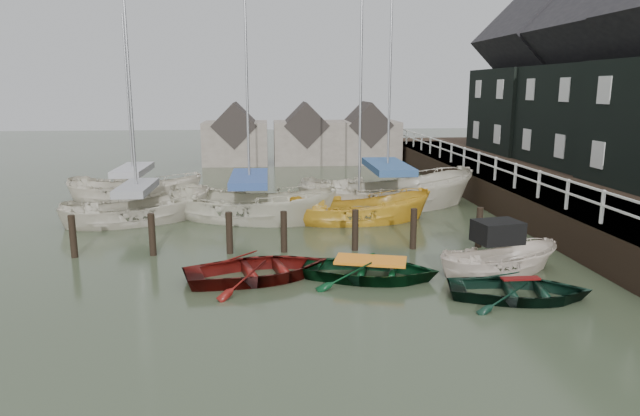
{
  "coord_description": "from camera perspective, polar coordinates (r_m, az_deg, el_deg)",
  "views": [
    {
      "loc": [
        -1.65,
        -15.42,
        5.41
      ],
      "look_at": [
        0.04,
        3.4,
        1.4
      ],
      "focal_mm": 32.0,
      "sensor_mm": 36.0,
      "label": 1
    }
  ],
  "objects": [
    {
      "name": "sailboat_d",
      "position": [
        26.45,
        6.69,
        0.22
      ],
      "size": [
        8.56,
        3.92,
        12.44
      ],
      "rotation": [
        0.0,
        0.0,
        1.67
      ],
      "color": "beige",
      "rests_on": "ground"
    },
    {
      "name": "rowboat_red",
      "position": [
        16.64,
        -6.12,
        -7.06
      ],
      "size": [
        4.81,
        3.96,
        0.87
      ],
      "primitive_type": "imported",
      "rotation": [
        0.0,
        0.0,
        1.83
      ],
      "color": "#530E0B",
      "rests_on": "ground"
    },
    {
      "name": "sailboat_e",
      "position": [
        28.98,
        -18.01,
        0.75
      ],
      "size": [
        7.0,
        3.57,
        9.99
      ],
      "rotation": [
        0.0,
        0.0,
        1.41
      ],
      "color": "beige",
      "rests_on": "ground"
    },
    {
      "name": "rowboat_dkgreen",
      "position": [
        15.95,
        19.28,
        -8.55
      ],
      "size": [
        4.1,
        3.3,
        0.76
      ],
      "primitive_type": "imported",
      "rotation": [
        0.0,
        0.0,
        1.36
      ],
      "color": "black",
      "rests_on": "ground"
    },
    {
      "name": "far_sheds",
      "position": [
        41.65,
        -1.72,
        7.09
      ],
      "size": [
        14.0,
        4.08,
        4.39
      ],
      "color": "#665B51",
      "rests_on": "ground"
    },
    {
      "name": "sailboat_b",
      "position": [
        24.02,
        -6.98,
        -0.98
      ],
      "size": [
        8.03,
        5.42,
        12.09
      ],
      "rotation": [
        0.0,
        0.0,
        1.19
      ],
      "color": "beige",
      "rests_on": "ground"
    },
    {
      "name": "rowboat_green",
      "position": [
        16.62,
        5.05,
        -7.07
      ],
      "size": [
        4.5,
        3.73,
        0.81
      ],
      "primitive_type": "imported",
      "rotation": [
        0.0,
        0.0,
        1.29
      ],
      "color": "black",
      "rests_on": "ground"
    },
    {
      "name": "motorboat",
      "position": [
        17.82,
        17.34,
        -5.86
      ],
      "size": [
        4.0,
        2.1,
        2.28
      ],
      "rotation": [
        0.0,
        0.0,
        1.75
      ],
      "color": "beige",
      "rests_on": "ground"
    },
    {
      "name": "sailboat_c",
      "position": [
        23.59,
        3.9,
        -1.27
      ],
      "size": [
        6.14,
        2.59,
        10.93
      ],
      "rotation": [
        0.0,
        0.0,
        1.63
      ],
      "color": "gold",
      "rests_on": "ground"
    },
    {
      "name": "pier",
      "position": [
        28.14,
        18.23,
        1.76
      ],
      "size": [
        3.04,
        32.0,
        2.7
      ],
      "color": "black",
      "rests_on": "ground"
    },
    {
      "name": "mooring_pilings",
      "position": [
        19.07,
        -3.37,
        -2.96
      ],
      "size": [
        13.72,
        0.22,
        1.8
      ],
      "color": "black",
      "rests_on": "ground"
    },
    {
      "name": "sailboat_a",
      "position": [
        24.54,
        -17.67,
        -1.17
      ],
      "size": [
        6.49,
        4.4,
        11.34
      ],
      "rotation": [
        0.0,
        0.0,
        1.96
      ],
      "color": "beige",
      "rests_on": "ground"
    },
    {
      "name": "land_strip",
      "position": [
        30.87,
        27.61,
        0.51
      ],
      "size": [
        14.0,
        38.0,
        1.5
      ],
      "primitive_type": "cube",
      "color": "black",
      "rests_on": "ground"
    },
    {
      "name": "ground",
      "position": [
        16.43,
        0.92,
        -7.25
      ],
      "size": [
        120.0,
        120.0,
        0.0
      ],
      "primitive_type": "plane",
      "color": "#2A3220",
      "rests_on": "ground"
    }
  ]
}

